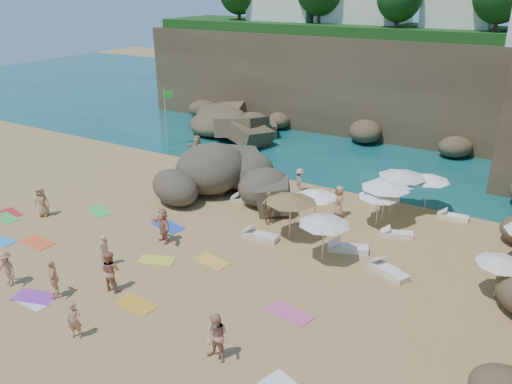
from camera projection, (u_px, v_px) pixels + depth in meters
The scene contains 46 objects.
ground at pixel (192, 241), 25.16m from camera, with size 120.00×120.00×0.00m, color tan.
seawater at pixel (376, 115), 49.05m from camera, with size 120.00×120.00×0.00m, color #0C4751.
cliff_back at pixel (385, 84), 42.59m from camera, with size 44.00×8.00×8.00m, color brown.
rock_promontory at pixel (201, 133), 42.99m from camera, with size 12.00×7.00×2.00m, color brown, non-canonical shape.
marina_masts at pixel (234, 70), 55.53m from camera, with size 3.10×0.10×6.00m.
rock_outcrop at pixel (232, 197), 30.27m from camera, with size 7.04×5.28×2.82m, color brown, non-canonical shape.
flag_pole at pixel (167, 110), 38.73m from camera, with size 0.87×0.28×4.50m.
parasol_0 at pixel (386, 185), 26.16m from camera, with size 2.57×2.57×2.43m.
parasol_1 at pixel (402, 173), 27.53m from camera, with size 2.64×2.64×2.50m.
parasol_2 at pixel (429, 178), 27.65m from camera, with size 2.35×2.35×2.22m.
parasol_3 at pixel (379, 194), 25.88m from camera, with size 2.16×2.16×2.04m.
parasol_4 at pixel (502, 261), 19.95m from camera, with size 2.02×2.02×1.91m.
parasol_5 at pixel (316, 194), 25.80m from camera, with size 2.22×2.22×2.10m.
parasol_6 at pixel (291, 198), 24.60m from camera, with size 2.54×2.54×2.40m.
parasol_7 at pixel (393, 181), 27.14m from camera, with size 2.36×2.36×2.23m.
parasol_9 at pixel (324, 221), 22.58m from camera, with size 2.39×2.39×2.26m.
lounger_0 at pixel (245, 200), 29.54m from camera, with size 1.71×0.57×0.27m, color silver.
lounger_1 at pixel (453, 217), 27.43m from camera, with size 1.62×0.54×0.25m, color white.
lounger_2 at pixel (397, 234), 25.53m from camera, with size 1.62×0.54×0.25m, color white.
lounger_3 at pixel (348, 248), 24.12m from camera, with size 1.93×0.64×0.30m, color silver.
lounger_4 at pixel (388, 271), 22.22m from camera, with size 1.97×0.66×0.31m, color silver.
lounger_5 at pixel (260, 236), 25.32m from camera, with size 1.90×0.63×0.30m, color silver.
towel_0 at pixel (0, 241), 25.09m from camera, with size 1.52×0.76×0.03m, color #2994DF.
towel_2 at pixel (38, 242), 24.95m from camera, with size 1.72×0.86×0.03m, color #FF5328.
towel_3 at pixel (99, 211), 28.37m from camera, with size 1.65×0.83×0.03m, color green.
towel_4 at pixel (157, 260), 23.38m from camera, with size 1.64×0.82×0.03m, color yellow.
towel_5 at pixel (33, 301), 20.41m from camera, with size 1.65×0.82×0.03m, color silver.
towel_6 at pixel (35, 297), 20.64m from camera, with size 1.80×0.90×0.03m, color purple.
towel_7 at pixel (11, 213), 28.13m from camera, with size 1.52×0.76×0.03m, color red.
towel_8 at pixel (168, 226), 26.63m from camera, with size 1.79×0.90×0.03m, color blue.
towel_9 at pixel (289, 313), 19.61m from camera, with size 1.81×0.90×0.03m, color #CF5081.
towel_10 at pixel (136, 304), 20.16m from camera, with size 1.69×0.85×0.03m, color gold.
towel_11 at pixel (6, 218), 27.53m from camera, with size 1.58×0.79×0.03m, color green.
towel_12 at pixel (212, 261), 23.28m from camera, with size 1.70×0.85×0.03m, color gold.
person_stand_1 at pixel (110, 271), 20.84m from camera, with size 0.88×0.68×1.80m, color #BC725E.
person_stand_2 at pixel (300, 180), 30.75m from camera, with size 0.97×0.40×1.50m, color #E79883.
person_stand_3 at pixel (268, 208), 26.62m from camera, with size 1.08×0.45×1.84m, color #AA8455.
person_stand_4 at pixel (339, 201), 27.44m from camera, with size 0.88×0.48×1.80m, color tan.
person_stand_5 at pixel (197, 148), 36.12m from camera, with size 1.77×0.51×1.91m, color tan.
person_stand_6 at pixel (104, 251), 22.65m from camera, with size 0.58×0.38×1.58m, color tan.
person_lie_0 at pixel (9, 281), 21.39m from camera, with size 1.03×1.60×0.43m, color #AD7A56.
person_lie_1 at pixel (56, 292), 20.63m from camera, with size 0.98×1.68×0.41m, color #F2BC89.
person_lie_2 at pixel (44, 212), 27.76m from camera, with size 0.81×1.66×0.44m, color #A47E52.
person_lie_3 at pixel (164, 238), 24.97m from camera, with size 1.64×1.77×0.47m, color tan.
person_lie_4 at pixel (77, 333), 18.26m from camera, with size 0.52×1.43×0.34m, color #B37559.
person_lie_5 at pixel (217, 352), 17.07m from camera, with size 0.88×1.82×0.69m, color tan.
Camera 1 is at (13.96, -17.59, 12.04)m, focal length 35.00 mm.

